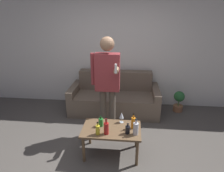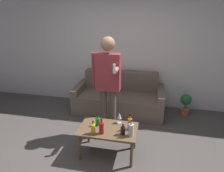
# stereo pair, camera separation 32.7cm
# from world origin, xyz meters

# --- Properties ---
(ground_plane) EXTENTS (16.00, 16.00, 0.00)m
(ground_plane) POSITION_xyz_m (0.00, 0.00, 0.00)
(ground_plane) COLOR #514C47
(wall_back) EXTENTS (8.00, 0.06, 2.70)m
(wall_back) POSITION_xyz_m (0.00, 2.20, 1.35)
(wall_back) COLOR silver
(wall_back) RESTS_ON ground_plane
(couch) EXTENTS (1.91, 0.85, 0.85)m
(couch) POSITION_xyz_m (0.04, 1.77, 0.30)
(couch) COLOR #6B5B4C
(couch) RESTS_ON ground_plane
(coffee_table) EXTENTS (0.88, 0.53, 0.46)m
(coffee_table) POSITION_xyz_m (0.12, 0.30, 0.40)
(coffee_table) COLOR brown
(coffee_table) RESTS_ON ground_plane
(bottle_orange) EXTENTS (0.07, 0.07, 0.24)m
(bottle_orange) POSITION_xyz_m (0.06, 0.16, 0.55)
(bottle_orange) COLOR #B21E1E
(bottle_orange) RESTS_ON coffee_table
(bottle_green) EXTENTS (0.08, 0.08, 0.25)m
(bottle_green) POSITION_xyz_m (0.48, 0.19, 0.55)
(bottle_green) COLOR silver
(bottle_green) RESTS_ON coffee_table
(bottle_dark) EXTENTS (0.06, 0.06, 0.19)m
(bottle_dark) POSITION_xyz_m (-0.06, 0.13, 0.53)
(bottle_dark) COLOR yellow
(bottle_dark) RESTS_ON coffee_table
(bottle_yellow) EXTENTS (0.07, 0.07, 0.16)m
(bottle_yellow) POSITION_xyz_m (0.36, 0.20, 0.52)
(bottle_yellow) COLOR black
(bottle_yellow) RESTS_ON coffee_table
(bottle_red) EXTENTS (0.06, 0.06, 0.24)m
(bottle_red) POSITION_xyz_m (0.44, 0.34, 0.55)
(bottle_red) COLOR orange
(bottle_red) RESTS_ON coffee_table
(bottle_clear) EXTENTS (0.07, 0.07, 0.17)m
(bottle_clear) POSITION_xyz_m (-0.05, 0.35, 0.52)
(bottle_clear) COLOR #23752D
(bottle_clear) RESTS_ON coffee_table
(wine_glass_near) EXTENTS (0.07, 0.07, 0.18)m
(wine_glass_near) POSITION_xyz_m (0.26, 0.49, 0.58)
(wine_glass_near) COLOR silver
(wine_glass_near) RESTS_ON coffee_table
(person_standing_front) EXTENTS (0.48, 0.44, 1.74)m
(person_standing_front) POSITION_xyz_m (-0.01, 0.88, 1.04)
(person_standing_front) COLOR brown
(person_standing_front) RESTS_ON ground_plane
(potted_plant) EXTENTS (0.23, 0.23, 0.47)m
(potted_plant) POSITION_xyz_m (1.45, 1.86, 0.26)
(potted_plant) COLOR #936042
(potted_plant) RESTS_ON ground_plane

